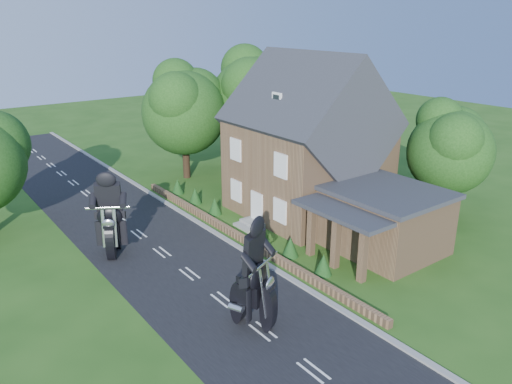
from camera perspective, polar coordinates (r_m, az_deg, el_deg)
ground at (r=23.11m, az=-3.85°, el=-12.20°), size 120.00×120.00×0.00m
road at (r=23.11m, az=-3.85°, el=-12.18°), size 7.00×80.00×0.02m
kerb at (r=24.96m, az=3.27°, el=-9.46°), size 0.30×80.00×0.12m
garden_wall at (r=28.81m, az=-2.13°, el=-5.00°), size 0.30×22.00×0.40m
house at (r=31.86m, az=5.96°, el=5.21°), size 9.54×8.64×10.24m
annex at (r=27.82m, az=14.31°, el=-3.03°), size 7.05×5.94×3.44m
tree_annex_side at (r=33.18m, az=21.56°, el=5.14°), size 5.64×5.20×7.48m
tree_house_right at (r=37.75m, az=10.28°, el=8.55°), size 6.51×6.00×8.40m
tree_behind_house at (r=41.47m, az=0.25°, el=11.27°), size 7.81×7.20×10.08m
tree_behind_left at (r=39.12m, az=-7.81°, el=9.86°), size 6.94×6.40×9.16m
shrub_a at (r=25.08m, az=7.70°, el=-8.20°), size 0.90×0.90×1.10m
shrub_b at (r=26.71m, az=3.95°, el=-6.26°), size 0.90×0.90×1.10m
shrub_c at (r=28.46m, az=0.67°, el=-4.53°), size 0.90×0.90×1.10m
shrub_d at (r=32.27m, az=-4.73°, el=-1.63°), size 0.90×0.90×1.10m
shrub_e at (r=34.29m, az=-6.96°, el=-0.42°), size 0.90×0.90×1.10m
shrub_f at (r=36.37m, az=-8.94°, el=0.65°), size 0.90×0.90×1.10m
motorcycle_lead at (r=20.97m, az=-0.28°, el=-13.39°), size 1.02×1.60×1.47m
motorcycle_follow at (r=27.80m, az=-16.01°, el=-5.60°), size 1.11×1.49×1.41m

